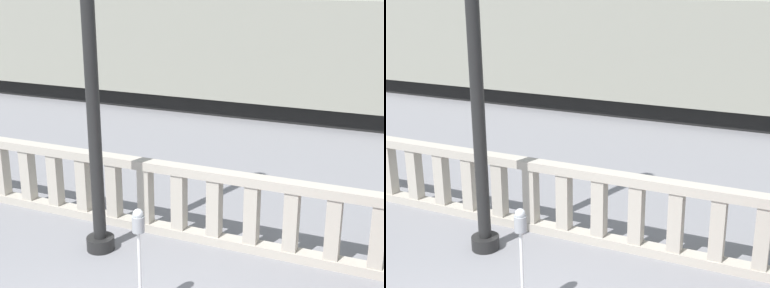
# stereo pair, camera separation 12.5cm
# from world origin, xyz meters

# --- Properties ---
(balustrade) EXTENTS (13.91, 0.24, 1.19)m
(balustrade) POSITION_xyz_m (-0.00, 3.30, 0.59)
(balustrade) COLOR #ADA599
(balustrade) RESTS_ON ground
(lamppost) EXTENTS (0.42, 0.42, 6.45)m
(lamppost) POSITION_xyz_m (-1.49, 2.42, 3.18)
(lamppost) COLOR black
(lamppost) RESTS_ON ground
(parking_meter) EXTENTS (0.15, 0.15, 1.39)m
(parking_meter) POSITION_xyz_m (-0.13, 1.23, 1.08)
(parking_meter) COLOR silver
(parking_meter) RESTS_ON ground
(train_near) EXTENTS (27.67, 3.13, 3.99)m
(train_near) POSITION_xyz_m (-1.10, 12.07, 1.78)
(train_near) COLOR black
(train_near) RESTS_ON ground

